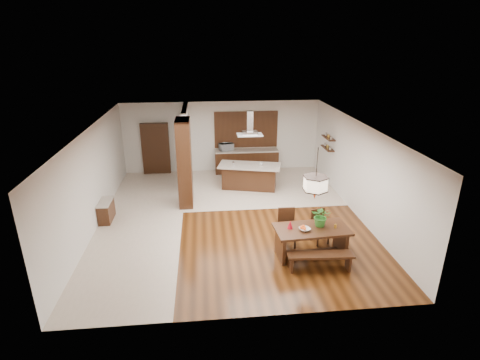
{
  "coord_description": "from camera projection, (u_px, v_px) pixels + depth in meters",
  "views": [
    {
      "loc": [
        -0.77,
        -10.52,
        5.31
      ],
      "look_at": [
        0.3,
        0.0,
        1.25
      ],
      "focal_mm": 28.0,
      "sensor_mm": 36.0,
      "label": 1
    }
  ],
  "objects": [
    {
      "name": "hallway_console",
      "position": [
        106.0,
        211.0,
        11.46
      ],
      "size": [
        0.37,
        0.88,
        0.63
      ],
      "primitive_type": "cube",
      "color": "black",
      "rests_on": "ground"
    },
    {
      "name": "hallway_doorway",
      "position": [
        156.0,
        149.0,
        15.21
      ],
      "size": [
        1.1,
        0.2,
        2.1
      ],
      "primitive_type": "cube",
      "color": "black",
      "rests_on": "ground"
    },
    {
      "name": "dining_bench",
      "position": [
        320.0,
        262.0,
        9.04
      ],
      "size": [
        1.62,
        0.45,
        0.45
      ],
      "primitive_type": null,
      "rotation": [
        0.0,
        0.0,
        -0.06
      ],
      "color": "black",
      "rests_on": "ground"
    },
    {
      "name": "tile_kitchen",
      "position": [
        258.0,
        186.0,
        14.19
      ],
      "size": [
        5.5,
        4.0,
        0.01
      ],
      "primitive_type": "cube",
      "color": "beige",
      "rests_on": "ground"
    },
    {
      "name": "foliage_plant",
      "position": [
        321.0,
        216.0,
        9.48
      ],
      "size": [
        0.62,
        0.59,
        0.54
      ],
      "primitive_type": "imported",
      "rotation": [
        0.0,
        0.0,
        -0.42
      ],
      "color": "#307B29",
      "rests_on": "dining_table"
    },
    {
      "name": "kitchen_island",
      "position": [
        249.0,
        176.0,
        13.87
      ],
      "size": [
        2.41,
        1.5,
        0.93
      ],
      "rotation": [
        0.0,
        0.0,
        -0.25
      ],
      "color": "black",
      "rests_on": "ground"
    },
    {
      "name": "shelf_lower",
      "position": [
        328.0,
        148.0,
        14.03
      ],
      "size": [
        0.26,
        0.9,
        0.04
      ],
      "primitive_type": "cube",
      "color": "black",
      "rests_on": "room_shell"
    },
    {
      "name": "pendant_lantern",
      "position": [
        316.0,
        174.0,
        8.94
      ],
      "size": [
        0.64,
        0.64,
        1.31
      ],
      "primitive_type": null,
      "color": "beige",
      "rests_on": "room_shell"
    },
    {
      "name": "island_cup",
      "position": [
        261.0,
        164.0,
        13.61
      ],
      "size": [
        0.14,
        0.14,
        0.1
      ],
      "primitive_type": "imported",
      "rotation": [
        0.0,
        0.0,
        0.17
      ],
      "color": "silver",
      "rests_on": "kitchen_island"
    },
    {
      "name": "rear_counter",
      "position": [
        247.0,
        161.0,
        15.58
      ],
      "size": [
        2.6,
        0.62,
        0.95
      ],
      "color": "black",
      "rests_on": "ground"
    },
    {
      "name": "partition_pier",
      "position": [
        185.0,
        163.0,
        12.21
      ],
      "size": [
        0.45,
        1.0,
        2.9
      ],
      "primitive_type": "cube",
      "color": "black",
      "rests_on": "ground"
    },
    {
      "name": "dining_table",
      "position": [
        311.0,
        235.0,
        9.53
      ],
      "size": [
        1.93,
        1.06,
        0.78
      ],
      "rotation": [
        0.0,
        0.0,
        0.07
      ],
      "color": "black",
      "rests_on": "ground"
    },
    {
      "name": "dining_chair_right",
      "position": [
        320.0,
        227.0,
        10.17
      ],
      "size": [
        0.51,
        0.51,
        0.94
      ],
      "primitive_type": null,
      "rotation": [
        0.0,
        0.0,
        0.26
      ],
      "color": "black",
      "rests_on": "ground"
    },
    {
      "name": "room_shell",
      "position": [
        230.0,
        155.0,
        11.01
      ],
      "size": [
        9.0,
        9.04,
        2.92
      ],
      "color": "#3B1D0A",
      "rests_on": "ground"
    },
    {
      "name": "soffit_band",
      "position": [
        230.0,
        127.0,
        10.72
      ],
      "size": [
        8.0,
        9.0,
        0.02
      ],
      "primitive_type": "cube",
      "color": "#3A180E",
      "rests_on": "room_shell"
    },
    {
      "name": "fruit_bowl",
      "position": [
        305.0,
        229.0,
        9.34
      ],
      "size": [
        0.33,
        0.33,
        0.07
      ],
      "primitive_type": "imported",
      "rotation": [
        0.0,
        0.0,
        0.26
      ],
      "color": "beige",
      "rests_on": "dining_table"
    },
    {
      "name": "range_hood",
      "position": [
        250.0,
        123.0,
        13.16
      ],
      "size": [
        0.9,
        0.55,
        0.87
      ],
      "primitive_type": null,
      "color": "silver",
      "rests_on": "room_shell"
    },
    {
      "name": "kitchen_window",
      "position": [
        246.0,
        129.0,
        15.36
      ],
      "size": [
        2.6,
        0.08,
        1.5
      ],
      "primitive_type": "cube",
      "color": "brown",
      "rests_on": "room_shell"
    },
    {
      "name": "tile_hallway",
      "position": [
        141.0,
        221.0,
        11.49
      ],
      "size": [
        2.5,
        9.0,
        0.01
      ],
      "primitive_type": "cube",
      "color": "beige",
      "rests_on": "ground"
    },
    {
      "name": "dining_chair_left",
      "position": [
        287.0,
        228.0,
        10.01
      ],
      "size": [
        0.47,
        0.47,
        1.03
      ],
      "primitive_type": null,
      "rotation": [
        0.0,
        0.0,
        -0.02
      ],
      "color": "black",
      "rests_on": "ground"
    },
    {
      "name": "gold_ornament",
      "position": [
        335.0,
        226.0,
        9.46
      ],
      "size": [
        0.07,
        0.07,
        0.1
      ],
      "primitive_type": "cylinder",
      "rotation": [
        0.0,
        0.0,
        0.11
      ],
      "color": "gold",
      "rests_on": "dining_table"
    },
    {
      "name": "partition_stub",
      "position": [
        187.0,
        146.0,
        14.16
      ],
      "size": [
        0.18,
        2.4,
        2.9
      ],
      "primitive_type": "cube",
      "color": "silver",
      "rests_on": "ground"
    },
    {
      "name": "shelf_upper",
      "position": [
        328.0,
        138.0,
        13.89
      ],
      "size": [
        0.26,
        0.9,
        0.04
      ],
      "primitive_type": "cube",
      "color": "black",
      "rests_on": "room_shell"
    },
    {
      "name": "napkin_cone",
      "position": [
        290.0,
        224.0,
        9.41
      ],
      "size": [
        0.15,
        0.15,
        0.22
      ],
      "primitive_type": "cone",
      "rotation": [
        0.0,
        0.0,
        -0.1
      ],
      "color": "#B40C1C",
      "rests_on": "dining_table"
    },
    {
      "name": "microwave",
      "position": [
        226.0,
        147.0,
        15.29
      ],
      "size": [
        0.64,
        0.56,
        0.3
      ],
      "primitive_type": "imported",
      "rotation": [
        0.0,
        0.0,
        0.43
      ],
      "color": "silver",
      "rests_on": "rear_counter"
    }
  ]
}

